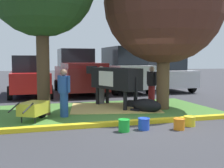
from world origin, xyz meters
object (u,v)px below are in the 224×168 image
(person_visitor_far, at_px, (64,92))
(bucket_yellow, at_px, (190,121))
(wheelbarrow, at_px, (34,109))
(suv_black, at_px, (123,69))
(person_visitor_near, at_px, (152,85))
(cow_holstein, at_px, (114,79))
(calf_lying, at_px, (146,106))
(sedan_red, at_px, (29,76))
(shade_tree_right, at_px, (164,3))
(bucket_green, at_px, (124,125))
(person_handler, at_px, (101,84))
(sedan_silver, at_px, (166,74))
(pickup_truck_maroon, at_px, (78,73))
(bucket_orange, at_px, (179,124))
(bucket_blue, at_px, (144,124))

(person_visitor_far, height_order, bucket_yellow, person_visitor_far)
(wheelbarrow, height_order, suv_black, suv_black)
(person_visitor_near, xyz_separation_m, person_visitor_far, (-3.63, -1.36, -0.02))
(cow_holstein, relative_size, calf_lying, 2.47)
(suv_black, bearing_deg, sedan_red, -175.96)
(bucket_yellow, bearing_deg, wheelbarrow, 155.70)
(shade_tree_right, relative_size, bucket_green, 18.67)
(shade_tree_right, relative_size, bucket_yellow, 17.83)
(person_handler, relative_size, sedan_silver, 0.35)
(wheelbarrow, relative_size, pickup_truck_maroon, 0.28)
(bucket_green, xyz_separation_m, bucket_orange, (1.46, -0.22, -0.01))
(calf_lying, height_order, bucket_green, calf_lying)
(bucket_orange, bearing_deg, suv_black, 80.72)
(cow_holstein, bearing_deg, bucket_yellow, -73.39)
(shade_tree_right, xyz_separation_m, wheelbarrow, (-4.63, -0.83, -3.47))
(cow_holstein, distance_m, person_visitor_far, 2.56)
(bucket_blue, distance_m, bucket_yellow, 1.38)
(sedan_red, distance_m, suv_black, 5.13)
(bucket_yellow, height_order, sedan_red, sedan_red)
(shade_tree_right, xyz_separation_m, bucket_blue, (-1.89, -2.72, -3.69))
(cow_holstein, distance_m, person_handler, 0.92)
(bucket_orange, relative_size, bucket_yellow, 0.92)
(bucket_orange, height_order, sedan_red, sedan_red)
(cow_holstein, height_order, person_visitor_far, cow_holstein)
(cow_holstein, distance_m, bucket_green, 3.92)
(person_visitor_far, relative_size, sedan_red, 0.35)
(bucket_green, relative_size, bucket_blue, 1.01)
(shade_tree_right, bearing_deg, person_visitor_near, 94.02)
(shade_tree_right, xyz_separation_m, bucket_orange, (-1.00, -2.97, -3.70))
(bucket_orange, bearing_deg, cow_holstein, 98.71)
(wheelbarrow, xyz_separation_m, sedan_red, (-0.03, 6.37, 0.60))
(bucket_blue, bearing_deg, sedan_red, 108.52)
(calf_lying, xyz_separation_m, person_visitor_near, (0.79, 1.27, 0.60))
(cow_holstein, xyz_separation_m, bucket_orange, (0.60, -3.92, -0.95))
(bucket_orange, bearing_deg, person_visitor_near, 76.26)
(shade_tree_right, height_order, bucket_yellow, shade_tree_right)
(pickup_truck_maroon, bearing_deg, cow_holstein, -84.37)
(person_visitor_near, distance_m, pickup_truck_maroon, 5.46)
(bucket_blue, distance_m, sedan_silver, 10.01)
(bucket_orange, bearing_deg, bucket_blue, 164.07)
(bucket_green, bearing_deg, suv_black, 71.43)
(wheelbarrow, bearing_deg, bucket_green, -41.59)
(calf_lying, relative_size, sedan_red, 0.28)
(person_visitor_near, relative_size, bucket_orange, 5.02)
(bucket_orange, distance_m, sedan_silver, 9.83)
(wheelbarrow, height_order, bucket_orange, wheelbarrow)
(person_handler, relative_size, bucket_green, 4.83)
(shade_tree_right, distance_m, person_handler, 3.98)
(sedan_red, bearing_deg, bucket_yellow, -63.26)
(calf_lying, height_order, wheelbarrow, wheelbarrow)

